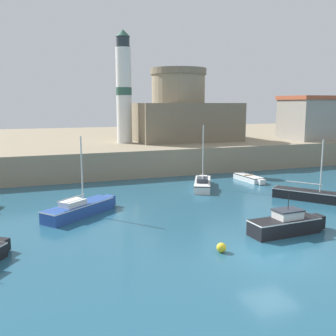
{
  "coord_description": "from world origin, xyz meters",
  "views": [
    {
      "loc": [
        -11.21,
        -15.76,
        7.53
      ],
      "look_at": [
        0.17,
        15.41,
        2.0
      ],
      "focal_mm": 42.0,
      "sensor_mm": 36.0,
      "label": 1
    }
  ],
  "objects_px": {
    "sailboat_black_4": "(315,196)",
    "mooring_buoy": "(221,248)",
    "motorboat_black_3": "(286,224)",
    "fortress": "(178,115)",
    "lighthouse": "(124,89)",
    "dinghy_white_1": "(249,178)",
    "sailboat_blue_5": "(80,208)",
    "harbor_shed_far_end": "(311,118)",
    "sailboat_white_7": "(203,183)"
  },
  "relations": [
    {
      "from": "fortress",
      "to": "lighthouse",
      "type": "distance_m",
      "value": 9.07
    },
    {
      "from": "harbor_shed_far_end",
      "to": "motorboat_black_3",
      "type": "bearing_deg",
      "value": -131.82
    },
    {
      "from": "mooring_buoy",
      "to": "harbor_shed_far_end",
      "type": "relative_size",
      "value": 0.07
    },
    {
      "from": "sailboat_black_4",
      "to": "mooring_buoy",
      "type": "xyz_separation_m",
      "value": [
        -11.77,
        -6.93,
        -0.18
      ]
    },
    {
      "from": "mooring_buoy",
      "to": "lighthouse",
      "type": "bearing_deg",
      "value": 85.78
    },
    {
      "from": "motorboat_black_3",
      "to": "harbor_shed_far_end",
      "type": "bearing_deg",
      "value": 48.18
    },
    {
      "from": "sailboat_blue_5",
      "to": "dinghy_white_1",
      "type": "bearing_deg",
      "value": 20.43
    },
    {
      "from": "mooring_buoy",
      "to": "fortress",
      "type": "height_order",
      "value": "fortress"
    },
    {
      "from": "fortress",
      "to": "lighthouse",
      "type": "relative_size",
      "value": 0.99
    },
    {
      "from": "fortress",
      "to": "lighthouse",
      "type": "bearing_deg",
      "value": -160.14
    },
    {
      "from": "sailboat_black_4",
      "to": "sailboat_blue_5",
      "type": "relative_size",
      "value": 1.08
    },
    {
      "from": "mooring_buoy",
      "to": "dinghy_white_1",
      "type": "bearing_deg",
      "value": 54.27
    },
    {
      "from": "motorboat_black_3",
      "to": "sailboat_black_4",
      "type": "height_order",
      "value": "sailboat_black_4"
    },
    {
      "from": "sailboat_black_4",
      "to": "harbor_shed_far_end",
      "type": "bearing_deg",
      "value": 51.55
    },
    {
      "from": "motorboat_black_3",
      "to": "mooring_buoy",
      "type": "xyz_separation_m",
      "value": [
        -4.91,
        -1.3,
        -0.32
      ]
    },
    {
      "from": "sailboat_blue_5",
      "to": "harbor_shed_far_end",
      "type": "xyz_separation_m",
      "value": [
        32.0,
        15.83,
        5.11
      ]
    },
    {
      "from": "dinghy_white_1",
      "to": "fortress",
      "type": "relative_size",
      "value": 0.33
    },
    {
      "from": "dinghy_white_1",
      "to": "fortress",
      "type": "bearing_deg",
      "value": 93.68
    },
    {
      "from": "dinghy_white_1",
      "to": "fortress",
      "type": "height_order",
      "value": "fortress"
    },
    {
      "from": "mooring_buoy",
      "to": "harbor_shed_far_end",
      "type": "distance_m",
      "value": 36.57
    },
    {
      "from": "motorboat_black_3",
      "to": "sailboat_white_7",
      "type": "bearing_deg",
      "value": 87.18
    },
    {
      "from": "harbor_shed_far_end",
      "to": "fortress",
      "type": "bearing_deg",
      "value": 157.2
    },
    {
      "from": "dinghy_white_1",
      "to": "sailboat_blue_5",
      "type": "distance_m",
      "value": 18.18
    },
    {
      "from": "lighthouse",
      "to": "harbor_shed_far_end",
      "type": "height_order",
      "value": "lighthouse"
    },
    {
      "from": "motorboat_black_3",
      "to": "sailboat_white_7",
      "type": "xyz_separation_m",
      "value": [
        0.63,
        12.84,
        -0.13
      ]
    },
    {
      "from": "motorboat_black_3",
      "to": "sailboat_white_7",
      "type": "relative_size",
      "value": 0.89
    },
    {
      "from": "dinghy_white_1",
      "to": "mooring_buoy",
      "type": "relative_size",
      "value": 8.51
    },
    {
      "from": "motorboat_black_3",
      "to": "harbor_shed_far_end",
      "type": "distance_m",
      "value": 32.22
    },
    {
      "from": "fortress",
      "to": "sailboat_white_7",
      "type": "bearing_deg",
      "value": -104.6
    },
    {
      "from": "sailboat_black_4",
      "to": "fortress",
      "type": "xyz_separation_m",
      "value": [
        -1.64,
        24.81,
        5.51
      ]
    },
    {
      "from": "mooring_buoy",
      "to": "lighthouse",
      "type": "height_order",
      "value": "lighthouse"
    },
    {
      "from": "motorboat_black_3",
      "to": "sailboat_blue_5",
      "type": "relative_size",
      "value": 0.9
    },
    {
      "from": "fortress",
      "to": "sailboat_blue_5",
      "type": "bearing_deg",
      "value": -125.34
    },
    {
      "from": "dinghy_white_1",
      "to": "sailboat_black_4",
      "type": "height_order",
      "value": "sailboat_black_4"
    },
    {
      "from": "sailboat_white_7",
      "to": "lighthouse",
      "type": "height_order",
      "value": "lighthouse"
    },
    {
      "from": "dinghy_white_1",
      "to": "sailboat_white_7",
      "type": "height_order",
      "value": "sailboat_white_7"
    },
    {
      "from": "sailboat_white_7",
      "to": "harbor_shed_far_end",
      "type": "height_order",
      "value": "harbor_shed_far_end"
    },
    {
      "from": "dinghy_white_1",
      "to": "mooring_buoy",
      "type": "distance_m",
      "value": 19.13
    },
    {
      "from": "mooring_buoy",
      "to": "lighthouse",
      "type": "xyz_separation_m",
      "value": [
        2.13,
        28.86,
        8.85
      ]
    },
    {
      "from": "sailboat_white_7",
      "to": "mooring_buoy",
      "type": "bearing_deg",
      "value": -111.41
    },
    {
      "from": "sailboat_blue_5",
      "to": "sailboat_black_4",
      "type": "bearing_deg",
      "value": -7.27
    },
    {
      "from": "motorboat_black_3",
      "to": "lighthouse",
      "type": "distance_m",
      "value": 28.98
    },
    {
      "from": "motorboat_black_3",
      "to": "harbor_shed_far_end",
      "type": "height_order",
      "value": "harbor_shed_far_end"
    },
    {
      "from": "sailboat_blue_5",
      "to": "fortress",
      "type": "relative_size",
      "value": 0.43
    },
    {
      "from": "dinghy_white_1",
      "to": "lighthouse",
      "type": "relative_size",
      "value": 0.33
    },
    {
      "from": "motorboat_black_3",
      "to": "fortress",
      "type": "relative_size",
      "value": 0.39
    },
    {
      "from": "sailboat_black_4",
      "to": "mooring_buoy",
      "type": "height_order",
      "value": "sailboat_black_4"
    },
    {
      "from": "motorboat_black_3",
      "to": "fortress",
      "type": "distance_m",
      "value": 31.35
    },
    {
      "from": "sailboat_blue_5",
      "to": "mooring_buoy",
      "type": "xyz_separation_m",
      "value": [
        5.87,
        -9.19,
        -0.25
      ]
    },
    {
      "from": "motorboat_black_3",
      "to": "fortress",
      "type": "bearing_deg",
      "value": 80.28
    }
  ]
}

